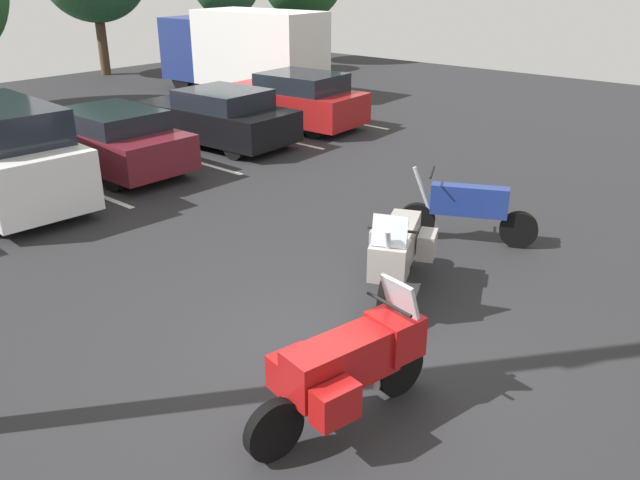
{
  "coord_description": "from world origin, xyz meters",
  "views": [
    {
      "loc": [
        -5.09,
        -4.27,
        4.27
      ],
      "look_at": [
        1.18,
        1.13,
        0.73
      ],
      "focal_mm": 36.23,
      "sensor_mm": 36.0,
      "label": 1
    }
  ],
  "objects_px": {
    "motorcycle_second": "(398,252)",
    "car_black": "(217,117)",
    "box_truck": "(243,49)",
    "motorcycle_touring": "(349,364)",
    "motorcycle_third": "(467,209)",
    "car_red": "(293,100)",
    "car_maroon": "(105,138)"
  },
  "relations": [
    {
      "from": "motorcycle_touring",
      "to": "car_red",
      "type": "relative_size",
      "value": 0.5
    },
    {
      "from": "motorcycle_touring",
      "to": "motorcycle_second",
      "type": "relative_size",
      "value": 1.01
    },
    {
      "from": "car_maroon",
      "to": "car_red",
      "type": "xyz_separation_m",
      "value": [
        5.84,
        -0.29,
        0.04
      ]
    },
    {
      "from": "car_maroon",
      "to": "box_truck",
      "type": "distance_m",
      "value": 9.63
    },
    {
      "from": "motorcycle_touring",
      "to": "motorcycle_second",
      "type": "xyz_separation_m",
      "value": [
        2.5,
        1.13,
        0.03
      ]
    },
    {
      "from": "motorcycle_touring",
      "to": "car_black",
      "type": "xyz_separation_m",
      "value": [
        6.46,
        9.4,
        0.04
      ]
    },
    {
      "from": "motorcycle_third",
      "to": "car_red",
      "type": "distance_m",
      "value": 9.04
    },
    {
      "from": "motorcycle_second",
      "to": "car_red",
      "type": "xyz_separation_m",
      "value": [
        6.68,
        8.16,
        0.05
      ]
    },
    {
      "from": "car_black",
      "to": "car_red",
      "type": "xyz_separation_m",
      "value": [
        2.72,
        -0.1,
        0.05
      ]
    },
    {
      "from": "motorcycle_second",
      "to": "car_black",
      "type": "distance_m",
      "value": 9.17
    },
    {
      "from": "box_truck",
      "to": "motorcycle_third",
      "type": "bearing_deg",
      "value": -118.7
    },
    {
      "from": "motorcycle_second",
      "to": "motorcycle_third",
      "type": "relative_size",
      "value": 1.05
    },
    {
      "from": "motorcycle_third",
      "to": "car_maroon",
      "type": "relative_size",
      "value": 0.45
    },
    {
      "from": "car_maroon",
      "to": "car_red",
      "type": "distance_m",
      "value": 5.85
    },
    {
      "from": "motorcycle_third",
      "to": "motorcycle_second",
      "type": "bearing_deg",
      "value": -174.48
    },
    {
      "from": "motorcycle_third",
      "to": "box_truck",
      "type": "distance_m",
      "value": 14.54
    },
    {
      "from": "motorcycle_touring",
      "to": "box_truck",
      "type": "distance_m",
      "value": 18.41
    },
    {
      "from": "car_black",
      "to": "box_truck",
      "type": "bearing_deg",
      "value": 41.27
    },
    {
      "from": "motorcycle_second",
      "to": "car_maroon",
      "type": "xyz_separation_m",
      "value": [
        0.85,
        8.45,
        0.01
      ]
    },
    {
      "from": "motorcycle_second",
      "to": "box_truck",
      "type": "relative_size",
      "value": 0.35
    },
    {
      "from": "motorcycle_touring",
      "to": "motorcycle_third",
      "type": "relative_size",
      "value": 1.06
    },
    {
      "from": "motorcycle_touring",
      "to": "car_maroon",
      "type": "xyz_separation_m",
      "value": [
        3.34,
        9.58,
        0.05
      ]
    },
    {
      "from": "car_black",
      "to": "motorcycle_third",
      "type": "bearing_deg",
      "value": -101.39
    },
    {
      "from": "car_maroon",
      "to": "car_red",
      "type": "relative_size",
      "value": 1.06
    },
    {
      "from": "box_truck",
      "to": "car_black",
      "type": "bearing_deg",
      "value": -138.73
    },
    {
      "from": "motorcycle_touring",
      "to": "motorcycle_second",
      "type": "distance_m",
      "value": 2.74
    },
    {
      "from": "car_black",
      "to": "motorcycle_touring",
      "type": "bearing_deg",
      "value": -124.52
    },
    {
      "from": "car_black",
      "to": "car_red",
      "type": "distance_m",
      "value": 2.72
    },
    {
      "from": "car_black",
      "to": "box_truck",
      "type": "height_order",
      "value": "box_truck"
    },
    {
      "from": "motorcycle_second",
      "to": "car_maroon",
      "type": "bearing_deg",
      "value": 84.28
    },
    {
      "from": "motorcycle_second",
      "to": "car_maroon",
      "type": "distance_m",
      "value": 8.49
    },
    {
      "from": "motorcycle_touring",
      "to": "car_black",
      "type": "distance_m",
      "value": 11.4
    }
  ]
}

